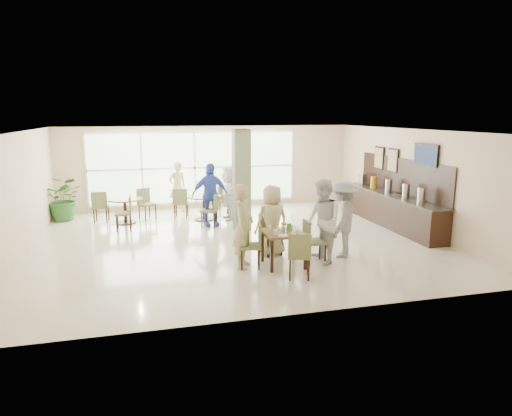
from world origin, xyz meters
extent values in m
plane|color=beige|center=(0.00, 0.00, 0.00)|extent=(10.00, 10.00, 0.00)
plane|color=white|center=(0.00, 0.00, 2.80)|extent=(10.00, 10.00, 0.00)
plane|color=beige|center=(0.00, 4.50, 1.40)|extent=(10.00, 0.00, 10.00)
plane|color=beige|center=(0.00, -4.50, 1.40)|extent=(10.00, 0.00, 10.00)
plane|color=beige|center=(-5.00, 0.00, 1.40)|extent=(0.00, 9.00, 9.00)
plane|color=beige|center=(5.00, 0.00, 1.40)|extent=(0.00, 9.00, 9.00)
plane|color=silver|center=(-0.50, 4.47, 1.40)|extent=(7.00, 0.00, 7.00)
cube|color=#636D4C|center=(0.40, 1.20, 1.40)|extent=(0.45, 0.45, 2.80)
cube|color=brown|center=(0.57, -2.11, 0.72)|extent=(0.87, 0.87, 0.05)
cube|color=black|center=(0.20, -2.48, 0.35)|extent=(0.06, 0.06, 0.70)
cube|color=black|center=(0.94, -2.48, 0.35)|extent=(0.06, 0.06, 0.70)
cube|color=black|center=(0.20, -1.75, 0.35)|extent=(0.06, 0.06, 0.70)
cube|color=black|center=(0.94, -1.75, 0.35)|extent=(0.06, 0.06, 0.70)
cylinder|color=brown|center=(-2.80, 2.76, 0.73)|extent=(1.05, 1.05, 0.04)
cylinder|color=black|center=(-2.80, 2.76, 0.35)|extent=(0.10, 0.10, 0.71)
cylinder|color=black|center=(-2.80, 2.76, 0.01)|extent=(0.60, 0.60, 0.03)
cylinder|color=brown|center=(-0.46, 2.63, 0.73)|extent=(1.07, 1.07, 0.04)
cylinder|color=black|center=(-0.46, 2.63, 0.35)|extent=(0.10, 0.10, 0.71)
cylinder|color=black|center=(-0.46, 2.63, 0.01)|extent=(0.60, 0.60, 0.03)
cylinder|color=white|center=(0.34, -2.30, 0.80)|extent=(0.08, 0.08, 0.10)
cylinder|color=white|center=(0.80, -1.92, 0.80)|extent=(0.08, 0.08, 0.10)
cylinder|color=white|center=(0.31, -1.93, 0.80)|extent=(0.08, 0.08, 0.10)
cylinder|color=white|center=(0.80, -2.35, 0.80)|extent=(0.08, 0.08, 0.10)
cylinder|color=white|center=(0.45, -2.44, 0.76)|extent=(0.20, 0.20, 0.01)
cylinder|color=white|center=(0.62, -1.86, 0.76)|extent=(0.20, 0.20, 0.01)
cylinder|color=white|center=(0.86, -2.18, 0.76)|extent=(0.20, 0.20, 0.01)
cylinder|color=#99B27F|center=(0.57, -2.11, 0.81)|extent=(0.07, 0.07, 0.12)
sphere|color=orange|center=(0.60, -2.11, 0.92)|extent=(0.07, 0.07, 0.07)
sphere|color=orange|center=(0.56, -2.09, 0.92)|extent=(0.07, 0.07, 0.07)
sphere|color=orange|center=(0.56, -2.14, 0.92)|extent=(0.07, 0.07, 0.07)
cube|color=green|center=(0.72, -2.01, 0.82)|extent=(0.10, 0.05, 0.15)
cube|color=black|center=(4.68, 0.50, 0.45)|extent=(0.60, 4.60, 0.90)
cube|color=black|center=(4.68, 0.50, 0.92)|extent=(0.64, 4.70, 0.04)
cube|color=black|center=(4.97, 0.50, 1.45)|extent=(0.04, 4.60, 1.00)
cylinder|color=silver|center=(4.68, -0.90, 1.14)|extent=(0.20, 0.20, 0.40)
cylinder|color=silver|center=(4.68, -0.20, 1.14)|extent=(0.20, 0.20, 0.40)
cylinder|color=silver|center=(4.68, 0.70, 1.14)|extent=(0.20, 0.20, 0.40)
cylinder|color=orange|center=(4.68, 1.60, 1.12)|extent=(0.18, 0.18, 0.36)
cube|color=silver|center=(4.68, 2.30, 1.12)|extent=(0.18, 0.30, 0.36)
cube|color=black|center=(4.94, -0.60, 2.15)|extent=(0.06, 1.00, 0.58)
cube|color=#7F99CC|center=(4.92, -0.60, 2.15)|extent=(0.01, 0.92, 0.50)
cube|color=black|center=(4.95, 1.00, 1.85)|extent=(0.04, 0.55, 0.70)
cube|color=olive|center=(4.92, 1.00, 1.85)|extent=(0.01, 0.47, 0.62)
cube|color=black|center=(4.95, 1.80, 1.85)|extent=(0.04, 0.55, 0.70)
cube|color=olive|center=(4.92, 1.80, 1.85)|extent=(0.01, 0.47, 0.62)
imported|color=#285B24|center=(-4.60, 3.59, 0.68)|extent=(1.46, 1.46, 1.36)
imported|color=#C3B982|center=(-0.28, -2.00, 0.90)|extent=(0.66, 0.77, 1.79)
imported|color=#C3B982|center=(0.55, -1.31, 0.82)|extent=(0.87, 0.59, 1.64)
imported|color=white|center=(1.45, -2.13, 0.92)|extent=(0.73, 0.92, 1.85)
imported|color=#9C9C9E|center=(2.08, -1.81, 0.88)|extent=(1.21, 1.31, 1.76)
imported|color=#4160C5|center=(-0.40, 1.80, 0.92)|extent=(1.15, 0.76, 1.83)
imported|color=white|center=(0.30, 2.52, 0.82)|extent=(0.68, 1.53, 1.64)
imported|color=#C3B982|center=(-1.15, 3.89, 0.84)|extent=(0.72, 0.59, 1.69)
camera|label=1|loc=(-2.33, -11.04, 3.21)|focal=32.00mm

